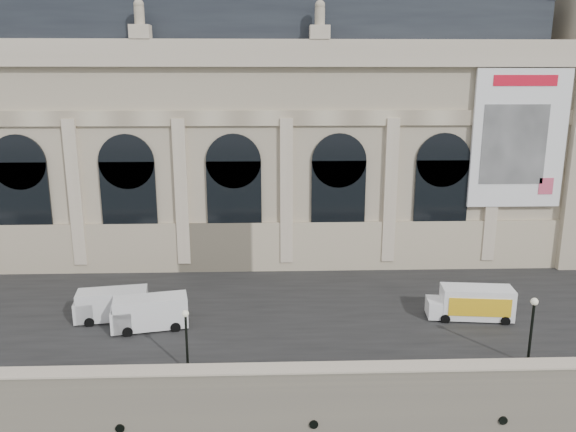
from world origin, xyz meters
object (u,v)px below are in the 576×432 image
van_c (108,305)px  box_truck (472,303)px  lamp_left (187,342)px  lamp_right (531,332)px  van_b (146,313)px

van_c → box_truck: bearing=-1.5°
lamp_left → lamp_right: size_ratio=0.91×
van_b → lamp_left: (4.02, -6.60, 0.87)m
van_b → lamp_left: bearing=-58.7°
van_b → box_truck: bearing=2.2°
lamp_left → van_b: bearing=121.3°
van_b → lamp_left: 7.77m
box_truck → lamp_right: size_ratio=1.42×
van_c → lamp_right: bearing=-15.3°
lamp_right → lamp_left: bearing=-179.5°
lamp_right → van_b: bearing=166.4°
lamp_right → van_c: bearing=164.7°
van_b → box_truck: (25.34, 0.99, 0.04)m
box_truck → lamp_right: lamp_right is taller
van_c → lamp_right: lamp_right is taller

